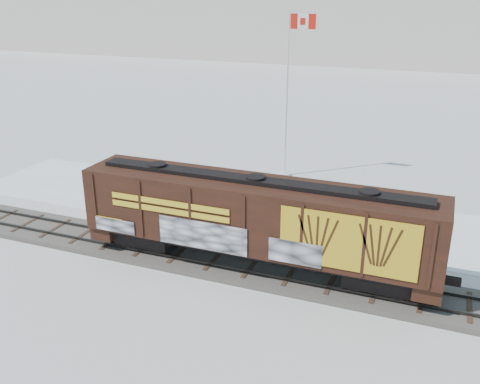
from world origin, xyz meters
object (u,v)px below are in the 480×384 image
at_px(car_silver, 223,190).
at_px(car_white, 270,206).
at_px(flagpole, 288,118).
at_px(hopper_railcar, 255,218).
at_px(car_dark, 313,203).

distance_m(car_silver, car_white, 4.25).
relative_size(flagpole, car_silver, 2.91).
xyz_separation_m(hopper_railcar, car_silver, (-5.23, 8.13, -2.19)).
xyz_separation_m(flagpole, car_dark, (3.69, -6.42, -3.62)).
relative_size(flagpole, car_white, 2.31).
xyz_separation_m(hopper_railcar, car_dark, (0.85, 8.14, -2.16)).
height_order(car_silver, car_white, car_white).
xyz_separation_m(flagpole, car_white, (1.49, -8.14, -3.50)).
bearing_deg(car_silver, hopper_railcar, -126.98).
bearing_deg(car_silver, flagpole, -0.14).
bearing_deg(flagpole, car_silver, -110.39).
xyz_separation_m(flagpole, car_silver, (-2.39, -6.43, -3.64)).
bearing_deg(car_white, car_silver, 58.54).
bearing_deg(hopper_railcar, car_silver, 122.77).
distance_m(hopper_railcar, car_white, 6.87).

